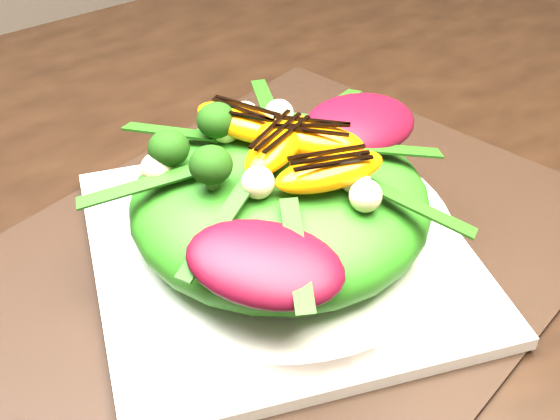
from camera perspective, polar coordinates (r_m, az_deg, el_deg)
placemat at (r=0.53m, az=0.00°, el=-3.73°), size 0.52×0.45×0.00m
plate_base at (r=0.53m, az=0.00°, el=-3.20°), size 0.32×0.32×0.01m
salad_bowl at (r=0.52m, az=0.00°, el=-2.06°), size 0.27×0.27×0.02m
lettuce_mound at (r=0.50m, az=0.00°, el=0.63°), size 0.24×0.24×0.07m
radicchio_leaf at (r=0.51m, az=6.15°, el=6.57°), size 0.09×0.06×0.02m
orange_segment at (r=0.49m, az=-3.39°, el=5.80°), size 0.07×0.04×0.02m
broccoli_floret at (r=0.46m, az=-9.21°, el=3.32°), size 0.05×0.05×0.04m
macadamia_nut at (r=0.47m, az=4.56°, el=4.10°), size 0.02×0.02×0.02m
balsamic_drizzle at (r=0.48m, az=-3.44°, el=6.77°), size 0.05×0.01×0.00m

